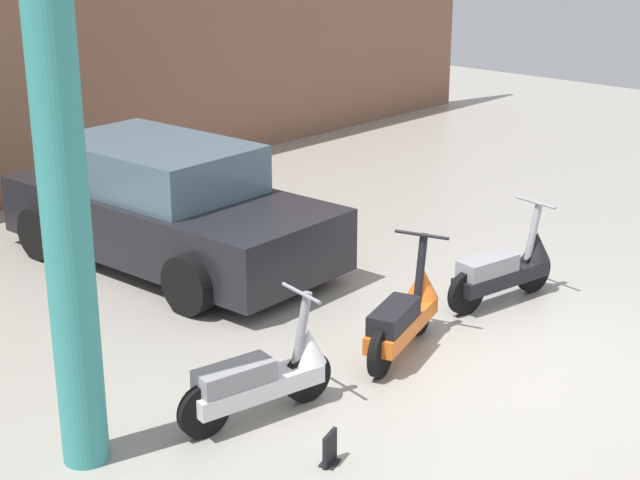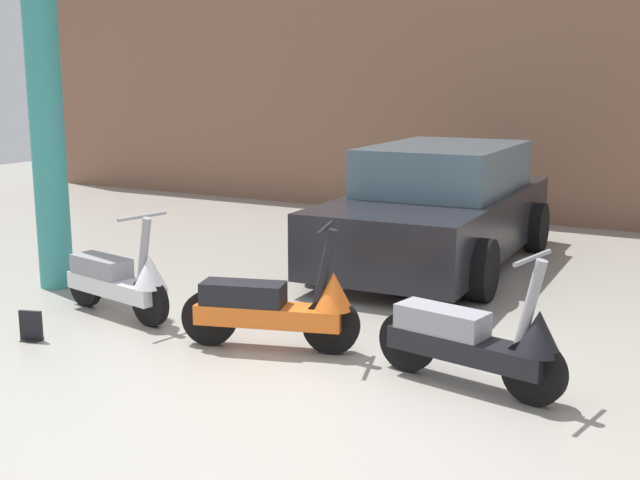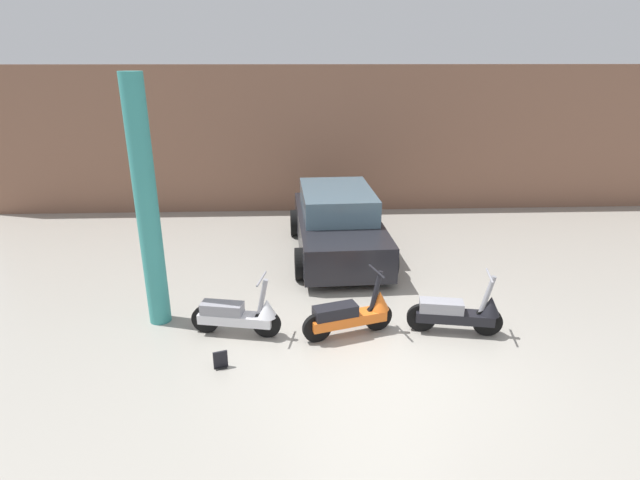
{
  "view_description": "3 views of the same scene",
  "coord_description": "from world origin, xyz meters",
  "views": [
    {
      "loc": [
        -7.05,
        -4.25,
        3.96
      ],
      "look_at": [
        -0.19,
        2.07,
        0.75
      ],
      "focal_mm": 55.0,
      "sensor_mm": 36.0,
      "label": 1
    },
    {
      "loc": [
        2.95,
        -4.45,
        2.18
      ],
      "look_at": [
        -0.78,
        2.27,
        0.62
      ],
      "focal_mm": 45.0,
      "sensor_mm": 36.0,
      "label": 2
    },
    {
      "loc": [
        -1.18,
        -6.0,
        4.12
      ],
      "look_at": [
        -0.8,
        2.64,
        0.92
      ],
      "focal_mm": 28.0,
      "sensor_mm": 36.0,
      "label": 3
    }
  ],
  "objects": [
    {
      "name": "scooter_front_right",
      "position": [
        -0.38,
        0.83,
        0.37
      ],
      "size": [
        1.44,
        0.71,
        1.04
      ],
      "rotation": [
        0.0,
        0.0,
        0.3
      ],
      "color": "black",
      "rests_on": "ground_plane"
    },
    {
      "name": "ground_plane",
      "position": [
        0.0,
        0.0,
        0.0
      ],
      "size": [
        28.0,
        28.0,
        0.0
      ],
      "primitive_type": "plane",
      "color": "#9E998E"
    },
    {
      "name": "placard_near_left_scooter",
      "position": [
        -2.31,
        0.02,
        0.11
      ],
      "size": [
        0.2,
        0.16,
        0.26
      ],
      "rotation": [
        0.0,
        0.0,
        0.31
      ],
      "color": "black",
      "rests_on": "ground_plane"
    },
    {
      "name": "support_column_side",
      "position": [
        -3.5,
        1.41,
        1.96
      ],
      "size": [
        0.35,
        0.35,
        3.93
      ],
      "primitive_type": "cylinder",
      "color": "teal",
      "rests_on": "ground_plane"
    },
    {
      "name": "car_rear_left",
      "position": [
        -0.33,
        4.35,
        0.67
      ],
      "size": [
        2.14,
        4.2,
        1.4
      ],
      "rotation": [
        0.0,
        0.0,
        -1.53
      ],
      "color": "black",
      "rests_on": "ground_plane"
    },
    {
      "name": "scooter_front_center",
      "position": [
        1.3,
        0.8,
        0.36
      ],
      "size": [
        1.46,
        0.59,
        1.03
      ],
      "rotation": [
        0.0,
        0.0,
        -0.18
      ],
      "color": "black",
      "rests_on": "ground_plane"
    },
    {
      "name": "wall_back",
      "position": [
        0.0,
        7.66,
        1.96
      ],
      "size": [
        19.6,
        0.12,
        3.93
      ],
      "primitive_type": "cube",
      "color": "#845B47",
      "rests_on": "ground_plane"
    },
    {
      "name": "scooter_front_left",
      "position": [
        -2.13,
        0.9,
        0.36
      ],
      "size": [
        1.42,
        0.58,
        1.0
      ],
      "rotation": [
        0.0,
        0.0,
        -0.19
      ],
      "color": "black",
      "rests_on": "ground_plane"
    }
  ]
}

